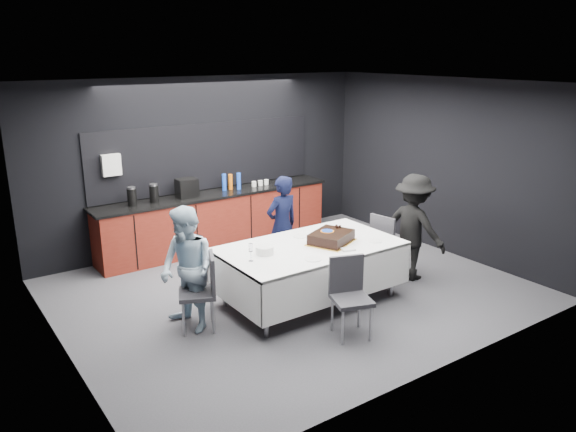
% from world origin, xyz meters
% --- Properties ---
extents(ground, '(6.00, 6.00, 0.00)m').
position_xyz_m(ground, '(0.00, 0.00, 0.00)').
color(ground, '#46464B').
rests_on(ground, ground).
extents(room_shell, '(6.04, 5.04, 2.82)m').
position_xyz_m(room_shell, '(0.00, 0.00, 1.86)').
color(room_shell, white).
rests_on(room_shell, ground).
extents(kitchenette, '(4.10, 0.64, 2.05)m').
position_xyz_m(kitchenette, '(-0.02, 2.22, 0.54)').
color(kitchenette, '#60180F').
rests_on(kitchenette, ground).
extents(party_table, '(2.32, 1.32, 0.78)m').
position_xyz_m(party_table, '(0.00, -0.40, 0.64)').
color(party_table, '#99999E').
rests_on(party_table, ground).
extents(cake_assembly, '(0.73, 0.68, 0.18)m').
position_xyz_m(cake_assembly, '(0.28, -0.48, 0.85)').
color(cake_assembly, gold).
rests_on(cake_assembly, party_table).
extents(plate_stack, '(0.22, 0.22, 0.10)m').
position_xyz_m(plate_stack, '(-0.66, -0.34, 0.83)').
color(plate_stack, white).
rests_on(plate_stack, party_table).
extents(loose_plate_near, '(0.21, 0.21, 0.01)m').
position_xyz_m(loose_plate_near, '(-0.28, -0.83, 0.78)').
color(loose_plate_near, white).
rests_on(loose_plate_near, party_table).
extents(loose_plate_right_a, '(0.18, 0.18, 0.01)m').
position_xyz_m(loose_plate_right_a, '(0.75, -0.16, 0.78)').
color(loose_plate_right_a, white).
rests_on(loose_plate_right_a, party_table).
extents(loose_plate_right_b, '(0.19, 0.19, 0.01)m').
position_xyz_m(loose_plate_right_b, '(0.79, -0.76, 0.78)').
color(loose_plate_right_b, white).
rests_on(loose_plate_right_b, party_table).
extents(loose_plate_far, '(0.20, 0.20, 0.01)m').
position_xyz_m(loose_plate_far, '(0.11, -0.04, 0.78)').
color(loose_plate_far, white).
rests_on(loose_plate_far, party_table).
extents(fork_pile, '(0.19, 0.14, 0.03)m').
position_xyz_m(fork_pile, '(0.28, -0.83, 0.79)').
color(fork_pile, white).
rests_on(fork_pile, party_table).
extents(champagne_flute, '(0.06, 0.06, 0.22)m').
position_xyz_m(champagne_flute, '(-0.92, -0.45, 0.94)').
color(champagne_flute, white).
rests_on(champagne_flute, party_table).
extents(chair_left, '(0.55, 0.55, 0.92)m').
position_xyz_m(chair_left, '(-1.48, -0.29, 0.53)').
color(chair_left, '#313036').
rests_on(chair_left, ground).
extents(chair_right, '(0.48, 0.48, 0.92)m').
position_xyz_m(chair_right, '(1.45, -0.32, 0.53)').
color(chair_right, '#313036').
rests_on(chair_right, ground).
extents(chair_near, '(0.53, 0.53, 0.92)m').
position_xyz_m(chair_near, '(-0.15, -1.36, 0.53)').
color(chair_near, '#313036').
rests_on(chair_near, ground).
extents(person_center, '(0.56, 0.39, 1.47)m').
position_xyz_m(person_center, '(0.26, 0.62, 0.74)').
color(person_center, black).
rests_on(person_center, ground).
extents(person_left, '(0.69, 0.82, 1.50)m').
position_xyz_m(person_left, '(-1.63, -0.19, 0.75)').
color(person_left, silver).
rests_on(person_left, ground).
extents(person_right, '(0.75, 1.08, 1.54)m').
position_xyz_m(person_right, '(1.69, -0.61, 0.77)').
color(person_right, black).
rests_on(person_right, ground).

